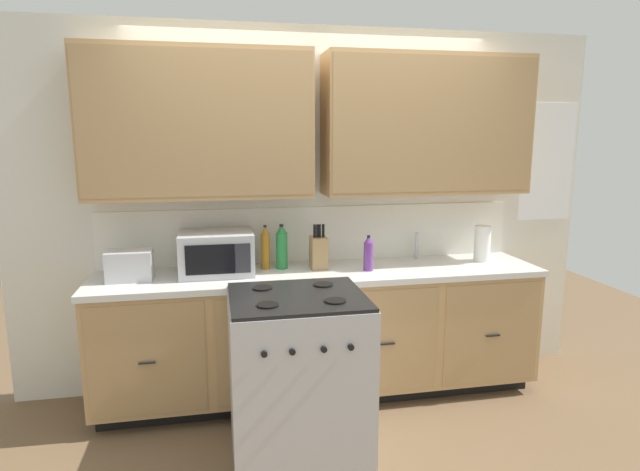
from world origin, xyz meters
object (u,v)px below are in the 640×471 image
object	(u,v)px
paper_towel_roll	(482,243)
bottle_green	(282,247)
bottle_amber	(265,248)
toaster	(130,266)
microwave	(217,253)
knife_block	(319,252)
bottle_violet	(368,253)
stove_range	(298,374)

from	to	relation	value
paper_towel_roll	bottle_green	size ratio (longest dim) A/B	0.84
bottle_amber	toaster	bearing A→B (deg)	-171.76
microwave	knife_block	size ratio (longest dim) A/B	1.55
bottle_amber	microwave	bearing A→B (deg)	-167.94
knife_block	bottle_violet	bearing A→B (deg)	-20.79
stove_range	paper_towel_roll	bearing A→B (deg)	25.03
microwave	bottle_amber	world-z (taller)	bottle_amber
bottle_violet	bottle_green	size ratio (longest dim) A/B	0.79
bottle_green	bottle_amber	distance (m)	0.11
bottle_green	bottle_amber	xyz separation A→B (m)	(-0.11, 0.01, -0.00)
stove_range	paper_towel_roll	distance (m)	1.72
knife_block	paper_towel_roll	size ratio (longest dim) A/B	1.19
knife_block	bottle_green	xyz separation A→B (m)	(-0.25, 0.05, 0.04)
microwave	bottle_green	xyz separation A→B (m)	(0.44, 0.06, 0.01)
microwave	paper_towel_roll	xyz separation A→B (m)	(1.91, -0.00, -0.01)
stove_range	microwave	xyz separation A→B (m)	(-0.43, 0.69, 0.58)
microwave	bottle_violet	xyz separation A→B (m)	(1.01, -0.11, -0.02)
toaster	paper_towel_roll	distance (m)	2.45
bottle_green	knife_block	bearing A→B (deg)	-11.34
stove_range	knife_block	xyz separation A→B (m)	(0.26, 0.70, 0.55)
knife_block	bottle_green	size ratio (longest dim) A/B	1.00
bottle_violet	toaster	bearing A→B (deg)	177.91
knife_block	bottle_green	world-z (taller)	same
toaster	bottle_green	distance (m)	0.99
microwave	bottle_green	distance (m)	0.44
knife_block	bottle_violet	world-z (taller)	knife_block
toaster	knife_block	xyz separation A→B (m)	(1.23, 0.07, 0.02)
knife_block	bottle_green	bearing A→B (deg)	168.66
toaster	microwave	bearing A→B (deg)	5.88
paper_towel_roll	toaster	bearing A→B (deg)	-178.70
knife_block	bottle_violet	xyz separation A→B (m)	(0.32, -0.12, 0.00)
stove_range	knife_block	distance (m)	0.93
bottle_green	microwave	bearing A→B (deg)	-172.35
paper_towel_roll	knife_block	bearing A→B (deg)	179.55
toaster	paper_towel_roll	size ratio (longest dim) A/B	1.08
stove_range	bottle_violet	distance (m)	0.99
paper_towel_roll	stove_range	bearing A→B (deg)	-154.97
bottle_violet	bottle_amber	bearing A→B (deg)	164.98
microwave	bottle_violet	world-z (taller)	microwave
toaster	bottle_green	world-z (taller)	bottle_green
microwave	bottle_amber	distance (m)	0.34
paper_towel_roll	bottle_violet	world-z (taller)	paper_towel_roll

